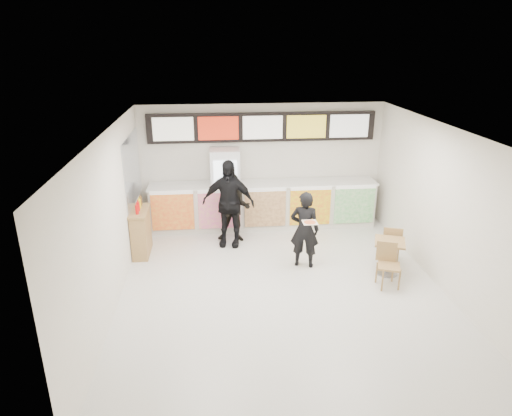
{
  "coord_description": "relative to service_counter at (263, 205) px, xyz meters",
  "views": [
    {
      "loc": [
        -1.22,
        -7.47,
        4.45
      ],
      "look_at": [
        -0.37,
        1.2,
        1.2
      ],
      "focal_mm": 32.0,
      "sensor_mm": 36.0,
      "label": 1
    }
  ],
  "objects": [
    {
      "name": "menu_board",
      "position": [
        0.0,
        0.32,
        1.88
      ],
      "size": [
        5.5,
        0.14,
        0.7
      ],
      "color": "black",
      "rests_on": "wall_back"
    },
    {
      "name": "customer_left",
      "position": [
        -0.78,
        -0.78,
        0.22
      ],
      "size": [
        0.88,
        0.75,
        1.6
      ],
      "primitive_type": "imported",
      "rotation": [
        0.0,
        0.0,
        -0.2
      ],
      "color": "black",
      "rests_on": "floor"
    },
    {
      "name": "customer_mid",
      "position": [
        -0.91,
        -0.99,
        0.43
      ],
      "size": [
        1.25,
        0.72,
        2.0
      ],
      "primitive_type": "imported",
      "rotation": [
        0.0,
        0.0,
        -0.21
      ],
      "color": "black",
      "rests_on": "floor"
    },
    {
      "name": "service_counter",
      "position": [
        0.0,
        0.0,
        0.0
      ],
      "size": [
        5.56,
        0.77,
        1.14
      ],
      "color": "silver",
      "rests_on": "floor"
    },
    {
      "name": "ceiling",
      "position": [
        -0.0,
        -3.09,
        2.43
      ],
      "size": [
        7.0,
        7.0,
        0.0
      ],
      "primitive_type": "plane",
      "rotation": [
        3.14,
        0.0,
        0.0
      ],
      "color": "white",
      "rests_on": "wall_back"
    },
    {
      "name": "condiment_ledge",
      "position": [
        -2.82,
        -1.28,
        -0.05
      ],
      "size": [
        0.37,
        0.91,
        1.22
      ],
      "color": "#9F7849",
      "rests_on": "floor"
    },
    {
      "name": "pizza_slice",
      "position": [
        0.59,
        -2.63,
        0.58
      ],
      "size": [
        0.36,
        0.36,
        0.02
      ],
      "color": "beige",
      "rests_on": "customer_main"
    },
    {
      "name": "cafe_table",
      "position": [
        2.2,
        -2.69,
        -0.08
      ],
      "size": [
        0.88,
        1.5,
        0.85
      ],
      "rotation": [
        0.0,
        0.0,
        -0.35
      ],
      "color": "#9F7849",
      "rests_on": "floor"
    },
    {
      "name": "customer_main",
      "position": [
        0.59,
        -2.18,
        0.24
      ],
      "size": [
        0.68,
        0.55,
        1.62
      ],
      "primitive_type": "imported",
      "rotation": [
        0.0,
        0.0,
        2.84
      ],
      "color": "black",
      "rests_on": "floor"
    },
    {
      "name": "wall_right",
      "position": [
        3.0,
        -3.09,
        0.93
      ],
      "size": [
        0.0,
        7.0,
        7.0
      ],
      "primitive_type": "plane",
      "rotation": [
        1.57,
        0.0,
        -1.57
      ],
      "color": "silver",
      "rests_on": "floor"
    },
    {
      "name": "wall_back",
      "position": [
        -0.0,
        0.41,
        0.93
      ],
      "size": [
        6.0,
        0.0,
        6.0
      ],
      "primitive_type": "plane",
      "rotation": [
        1.57,
        0.0,
        0.0
      ],
      "color": "silver",
      "rests_on": "floor"
    },
    {
      "name": "wall_left",
      "position": [
        -3.0,
        -3.09,
        0.93
      ],
      "size": [
        0.0,
        7.0,
        7.0
      ],
      "primitive_type": "plane",
      "rotation": [
        1.57,
        0.0,
        1.57
      ],
      "color": "silver",
      "rests_on": "floor"
    },
    {
      "name": "mirror_panel",
      "position": [
        -2.99,
        -0.64,
        1.18
      ],
      "size": [
        0.01,
        2.0,
        1.5
      ],
      "primitive_type": "cube",
      "color": "#B2B7BF",
      "rests_on": "wall_left"
    },
    {
      "name": "floor",
      "position": [
        -0.0,
        -3.09,
        -0.57
      ],
      "size": [
        7.0,
        7.0,
        0.0
      ],
      "primitive_type": "plane",
      "color": "beige",
      "rests_on": "ground"
    },
    {
      "name": "drinks_fridge",
      "position": [
        -0.93,
        0.02,
        0.43
      ],
      "size": [
        0.7,
        0.67,
        2.0
      ],
      "color": "white",
      "rests_on": "floor"
    }
  ]
}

